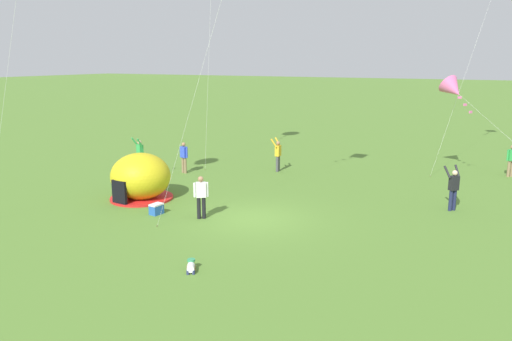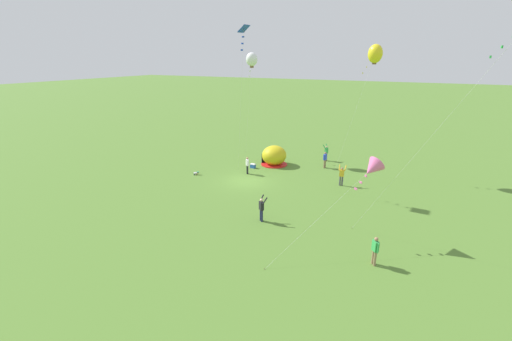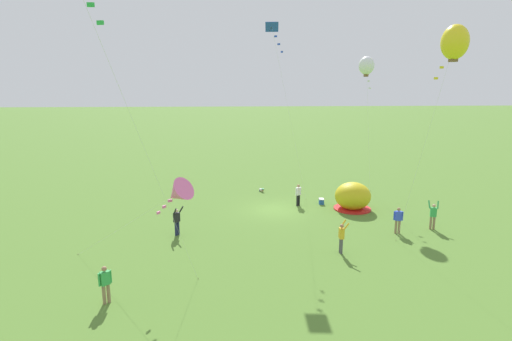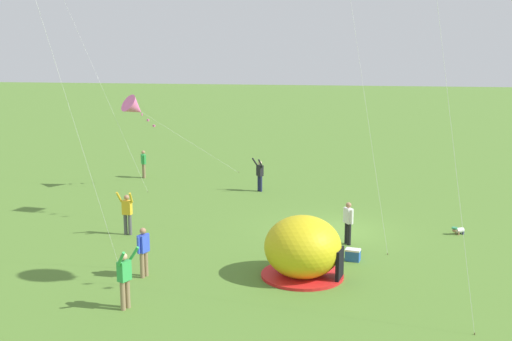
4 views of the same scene
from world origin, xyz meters
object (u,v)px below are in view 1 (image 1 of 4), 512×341
at_px(kite_pink, 453,89).
at_px(person_strolling, 201,195).
at_px(person_center_field, 184,156).
at_px(person_far_back, 511,159).
at_px(popup_tent, 141,177).
at_px(person_arms_raised, 453,187).
at_px(person_flying_kite, 278,154).
at_px(toddler_crawling, 191,266).
at_px(cooler_box, 156,209).
at_px(person_watching_sky, 140,153).

bearing_deg(kite_pink, person_strolling, -121.24).
relative_size(person_center_field, person_far_back, 1.00).
bearing_deg(kite_pink, popup_tent, -135.42).
height_order(person_arms_raised, kite_pink, kite_pink).
bearing_deg(person_flying_kite, popup_tent, -111.30).
height_order(toddler_crawling, person_far_back, person_far_back).
distance_m(cooler_box, kite_pink, 16.74).
bearing_deg(person_arms_raised, person_strolling, -146.73).
height_order(popup_tent, person_flying_kite, popup_tent).
relative_size(person_far_back, kite_pink, 0.24).
distance_m(person_far_back, person_strolling, 17.37).
distance_m(cooler_box, person_center_field, 7.56).
relative_size(person_flying_kite, person_strolling, 1.10).
relative_size(cooler_box, person_flying_kite, 0.30).
bearing_deg(cooler_box, person_strolling, 10.70).
xyz_separation_m(person_flying_kite, person_arms_raised, (9.57, -3.40, 0.00)).
height_order(popup_tent, cooler_box, popup_tent).
height_order(toddler_crawling, person_strolling, person_strolling).
relative_size(person_flying_kite, person_arms_raised, 1.00).
distance_m(person_far_back, person_arms_raised, 8.20).
bearing_deg(person_flying_kite, person_center_field, -148.18).
xyz_separation_m(person_center_field, person_strolling, (5.32, -6.35, 0.00)).
height_order(popup_tent, person_far_back, popup_tent).
distance_m(popup_tent, person_flying_kite, 8.54).
bearing_deg(person_arms_raised, toddler_crawling, -121.48).
bearing_deg(popup_tent, person_far_back, 40.28).
bearing_deg(person_flying_kite, kite_pink, 22.41).
xyz_separation_m(popup_tent, person_far_back, (14.74, 12.49, -0.03)).
distance_m(person_far_back, person_flying_kite, 12.49).
bearing_deg(popup_tent, kite_pink, 44.58).
bearing_deg(person_arms_raised, person_far_back, 75.44).
bearing_deg(cooler_box, person_far_back, 47.81).
distance_m(person_watching_sky, kite_pink, 17.40).
bearing_deg(popup_tent, person_arms_raised, 19.76).
distance_m(popup_tent, person_watching_sky, 6.06).
relative_size(cooler_box, person_watching_sky, 0.30).
xyz_separation_m(person_strolling, person_watching_sky, (-7.91, 5.77, 0.03)).
distance_m(person_strolling, kite_pink, 15.21).
distance_m(person_arms_raised, kite_pink, 7.88).
xyz_separation_m(cooler_box, person_strolling, (1.94, 0.37, 0.74)).
relative_size(popup_tent, person_flying_kite, 1.49).
bearing_deg(person_center_field, person_flying_kite, 31.82).
xyz_separation_m(cooler_box, toddler_crawling, (4.46, -4.02, -0.04)).
xyz_separation_m(popup_tent, kite_pink, (11.65, 11.48, 3.62)).
bearing_deg(cooler_box, person_center_field, 116.66).
height_order(person_flying_kite, person_strolling, person_flying_kite).
xyz_separation_m(person_center_field, person_arms_raised, (14.01, -0.65, 0.03)).
bearing_deg(cooler_box, person_watching_sky, 134.23).
distance_m(popup_tent, person_arms_raised, 13.47).
bearing_deg(popup_tent, person_watching_sky, 130.38).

